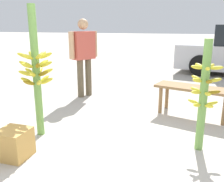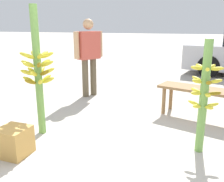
# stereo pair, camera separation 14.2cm
# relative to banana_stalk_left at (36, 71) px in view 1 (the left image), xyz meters

# --- Properties ---
(ground_plane) EXTENTS (80.00, 80.00, 0.00)m
(ground_plane) POSITION_rel_banana_stalk_left_xyz_m (1.02, -0.36, -0.86)
(ground_plane) COLOR #B2AA9E
(banana_stalk_left) EXTENTS (0.44, 0.44, 1.67)m
(banana_stalk_left) POSITION_rel_banana_stalk_left_xyz_m (0.00, 0.00, 0.00)
(banana_stalk_left) COLOR #6B9E47
(banana_stalk_left) RESTS_ON ground_plane
(banana_stalk_center) EXTENTS (0.35, 0.36, 1.29)m
(banana_stalk_center) POSITION_rel_banana_stalk_left_xyz_m (2.02, 0.18, -0.18)
(banana_stalk_center) COLOR #6B9E47
(banana_stalk_center) RESTS_ON ground_plane
(vendor_person) EXTENTS (0.43, 0.63, 1.54)m
(vendor_person) POSITION_rel_banana_stalk_left_xyz_m (-0.16, 1.90, 0.05)
(vendor_person) COLOR brown
(vendor_person) RESTS_ON ground_plane
(market_bench) EXTENTS (1.26, 0.72, 0.48)m
(market_bench) POSITION_rel_banana_stalk_left_xyz_m (1.95, 1.32, -0.46)
(market_bench) COLOR olive
(market_bench) RESTS_ON ground_plane
(produce_crate) EXTENTS (0.32, 0.32, 0.32)m
(produce_crate) POSITION_rel_banana_stalk_left_xyz_m (0.06, -0.61, -0.70)
(produce_crate) COLOR #C69347
(produce_crate) RESTS_ON ground_plane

